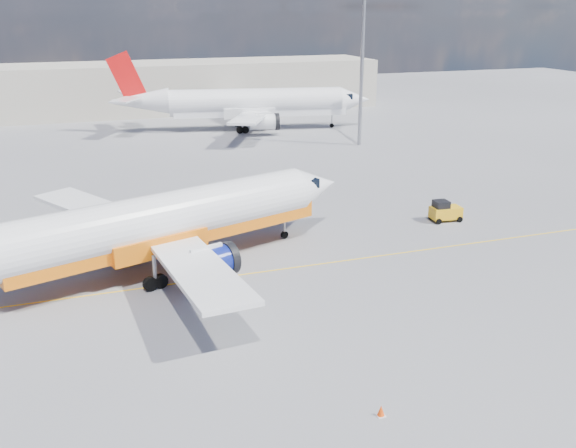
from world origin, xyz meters
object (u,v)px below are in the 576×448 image
object	(u,v)px
second_jet	(248,104)
gse_tug	(445,211)
main_jet	(149,225)
traffic_cone	(381,411)

from	to	relation	value
second_jet	gse_tug	size ratio (longest dim) A/B	14.47
main_jet	traffic_cone	xyz separation A→B (m)	(7.14, -19.07, -3.14)
second_jet	gse_tug	bearing A→B (deg)	-74.14
main_jet	gse_tug	distance (m)	24.71
second_jet	traffic_cone	size ratio (longest dim) A/B	70.27
main_jet	second_jet	world-z (taller)	second_jet
gse_tug	traffic_cone	distance (m)	28.12
second_jet	gse_tug	world-z (taller)	second_jet
second_jet	main_jet	bearing A→B (deg)	-102.05
gse_tug	traffic_cone	xyz separation A→B (m)	(-17.23, -22.22, -0.58)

